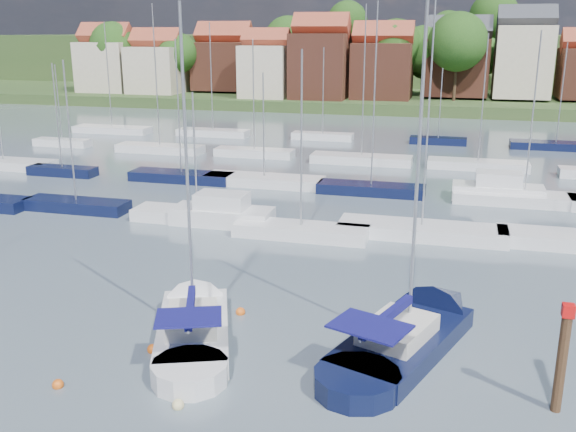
# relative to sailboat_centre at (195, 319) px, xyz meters

# --- Properties ---
(ground) EXTENTS (260.00, 260.00, 0.00)m
(ground) POSITION_rel_sailboat_centre_xyz_m (0.92, 35.39, -0.36)
(ground) COLOR #4B5A66
(ground) RESTS_ON ground
(sailboat_centre) EXTENTS (6.78, 11.57, 15.30)m
(sailboat_centre) POSITION_rel_sailboat_centre_xyz_m (0.00, 0.00, 0.00)
(sailboat_centre) COLOR silver
(sailboat_centre) RESTS_ON ground
(sailboat_navy) EXTENTS (7.34, 12.85, 17.23)m
(sailboat_navy) POSITION_rel_sailboat_centre_xyz_m (9.91, 1.60, -0.00)
(sailboat_navy) COLOR black
(sailboat_navy) RESTS_ON ground
(timber_piling) EXTENTS (0.40, 0.40, 6.33)m
(timber_piling) POSITION_rel_sailboat_centre_xyz_m (15.01, -3.02, 0.69)
(timber_piling) COLOR #4C331E
(timber_piling) RESTS_ON ground
(buoy_c) EXTENTS (0.43, 0.43, 0.43)m
(buoy_c) POSITION_rel_sailboat_centre_xyz_m (-2.96, -6.17, -0.36)
(buoy_c) COLOR #D85914
(buoy_c) RESTS_ON ground
(buoy_d) EXTENTS (0.44, 0.44, 0.44)m
(buoy_d) POSITION_rel_sailboat_centre_xyz_m (2.00, -6.27, -0.36)
(buoy_d) COLOR beige
(buoy_d) RESTS_ON ground
(buoy_e) EXTENTS (0.45, 0.45, 0.45)m
(buoy_e) POSITION_rel_sailboat_centre_xyz_m (1.59, 1.78, -0.36)
(buoy_e) COLOR #D85914
(buoy_e) RESTS_ON ground
(buoy_g) EXTENTS (0.47, 0.47, 0.47)m
(buoy_g) POSITION_rel_sailboat_centre_xyz_m (-0.76, -2.70, -0.36)
(buoy_g) COLOR #D85914
(buoy_g) RESTS_ON ground
(marina_field) EXTENTS (79.62, 41.41, 15.93)m
(marina_field) POSITION_rel_sailboat_centre_xyz_m (2.82, 30.54, 0.08)
(marina_field) COLOR silver
(marina_field) RESTS_ON ground
(far_shore_town) EXTENTS (212.46, 90.00, 22.27)m
(far_shore_town) POSITION_rel_sailboat_centre_xyz_m (3.14, 128.06, 4.25)
(far_shore_town) COLOR #3C4D26
(far_shore_town) RESTS_ON ground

